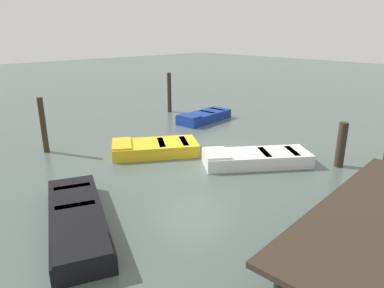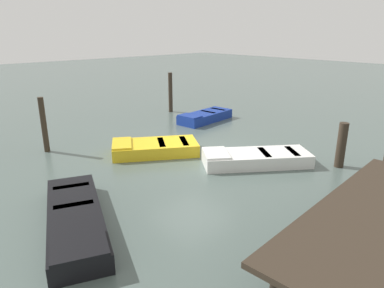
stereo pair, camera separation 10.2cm
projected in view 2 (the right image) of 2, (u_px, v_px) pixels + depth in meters
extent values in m
plane|color=#4C5B56|center=(192.00, 154.00, 11.84)|extent=(80.00, 80.00, 0.00)
cube|color=#33281E|center=(376.00, 214.00, 6.17)|extent=(5.73, 2.18, 0.10)
cylinder|color=black|center=(277.00, 282.00, 5.19)|extent=(0.20, 0.20, 0.85)
cylinder|color=black|center=(375.00, 188.00, 8.28)|extent=(0.20, 0.20, 0.85)
cube|color=black|center=(75.00, 219.00, 7.37)|extent=(2.36, 3.84, 0.40)
cube|color=gray|center=(75.00, 213.00, 7.33)|extent=(1.94, 3.23, 0.04)
cube|color=black|center=(79.00, 247.00, 6.02)|extent=(1.20, 1.11, 0.06)
cube|color=#776E5D|center=(74.00, 205.00, 7.56)|extent=(0.86, 0.49, 0.04)
cube|color=#776E5D|center=(71.00, 187.00, 8.47)|extent=(0.86, 0.49, 0.04)
cube|color=gold|center=(155.00, 148.00, 11.80)|extent=(3.14, 2.68, 0.40)
cube|color=#4C3319|center=(155.00, 144.00, 11.76)|extent=(2.61, 2.19, 0.04)
cube|color=gold|center=(122.00, 143.00, 11.54)|extent=(1.19, 1.39, 0.06)
cube|color=#42301E|center=(161.00, 143.00, 11.78)|extent=(0.74, 1.02, 0.04)
cube|color=#42301E|center=(184.00, 141.00, 11.92)|extent=(0.74, 1.02, 0.04)
cube|color=navy|center=(205.00, 117.00, 16.05)|extent=(2.89, 1.36, 0.40)
cube|color=silver|center=(205.00, 114.00, 16.01)|extent=(2.45, 1.08, 0.04)
cube|color=navy|center=(190.00, 116.00, 15.20)|extent=(0.72, 1.02, 0.06)
cube|color=#A4A49F|center=(208.00, 112.00, 16.15)|extent=(0.29, 0.85, 0.04)
cube|color=#A4A49F|center=(218.00, 109.00, 16.70)|extent=(0.29, 0.85, 0.04)
cube|color=silver|center=(256.00, 158.00, 10.84)|extent=(3.37, 2.90, 0.40)
cube|color=#334772|center=(257.00, 154.00, 10.80)|extent=(2.82, 2.40, 0.04)
cube|color=silver|center=(216.00, 153.00, 10.63)|extent=(1.22, 1.30, 0.06)
cube|color=navy|center=(264.00, 153.00, 10.81)|extent=(0.71, 0.88, 0.04)
cube|color=navy|center=(292.00, 152.00, 10.91)|extent=(0.71, 0.88, 0.04)
cylinder|color=#33281E|center=(44.00, 125.00, 11.78)|extent=(0.19, 0.19, 1.90)
cylinder|color=#33281E|center=(170.00, 92.00, 17.63)|extent=(0.21, 0.21, 2.00)
cylinder|color=#33281E|center=(341.00, 145.00, 10.51)|extent=(0.27, 0.27, 1.40)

